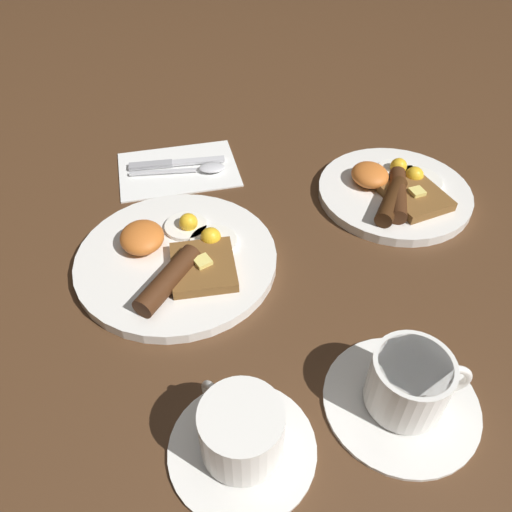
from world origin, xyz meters
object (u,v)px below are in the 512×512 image
Objects in this scene: breakfast_plate_near at (180,257)px; spoon at (204,168)px; knife at (174,163)px; teacup_far at (411,387)px; breakfast_plate_far at (398,190)px; teacup_near at (246,434)px.

breakfast_plate_near is 1.76× the size of spoon.
knife is at bearing 176.24° from breakfast_plate_near.
teacup_far is (0.26, 0.21, 0.02)m from breakfast_plate_near.
teacup_near is at bearing -42.16° from breakfast_plate_far.
breakfast_plate_near is at bearing -78.06° from breakfast_plate_far.
teacup_near is at bearing -86.83° from spoon.
breakfast_plate_far is at bearing -22.28° from knife.
breakfast_plate_far is 1.54× the size of spoon.
knife is (-0.51, -0.02, -0.02)m from teacup_near.
breakfast_plate_far is 1.44× the size of teacup_far.
breakfast_plate_far reaches higher than knife.
spoon is at bearing -27.87° from knife.
knife is at bearing -116.08° from breakfast_plate_far.
spoon is at bearing 163.28° from breakfast_plate_near.
teacup_far is 1.02× the size of knife.
knife is 1.05× the size of spoon.
teacup_far is (-0.01, 0.18, 0.00)m from teacup_near.
breakfast_plate_far is at bearing 137.84° from teacup_near.
breakfast_plate_near is at bearing -141.26° from teacup_far.
spoon is (-0.47, -0.15, -0.02)m from teacup_far.
teacup_near is 0.95× the size of spoon.
breakfast_plate_near is 1.84× the size of teacup_near.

